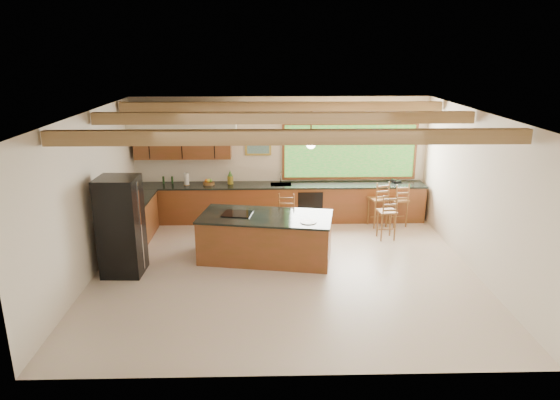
{
  "coord_description": "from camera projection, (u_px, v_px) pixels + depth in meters",
  "views": [
    {
      "loc": [
        -0.32,
        -8.81,
        4.11
      ],
      "look_at": [
        -0.08,
        0.8,
        1.17
      ],
      "focal_mm": 32.0,
      "sensor_mm": 36.0,
      "label": 1
    }
  ],
  "objects": [
    {
      "name": "bar_stool_b",
      "position": [
        388.0,
        213.0,
        10.98
      ],
      "size": [
        0.42,
        0.42,
        1.06
      ],
      "rotation": [
        0.0,
        0.0,
        0.1
      ],
      "color": "brown",
      "rests_on": "ground"
    },
    {
      "name": "bar_stool_c",
      "position": [
        399.0,
        201.0,
        11.8
      ],
      "size": [
        0.45,
        0.45,
        1.08
      ],
      "rotation": [
        0.0,
        0.0,
        0.18
      ],
      "color": "brown",
      "rests_on": "ground"
    },
    {
      "name": "counter_run",
      "position": [
        247.0,
        207.0,
        11.88
      ],
      "size": [
        7.12,
        3.1,
        1.26
      ],
      "color": "brown",
      "rests_on": "ground"
    },
    {
      "name": "refrigerator",
      "position": [
        121.0,
        226.0,
        9.24
      ],
      "size": [
        0.75,
        0.73,
        1.87
      ],
      "rotation": [
        0.0,
        0.0,
        -0.04
      ],
      "color": "black",
      "rests_on": "ground"
    },
    {
      "name": "bar_stool_a",
      "position": [
        287.0,
        212.0,
        10.91
      ],
      "size": [
        0.45,
        0.45,
        1.12
      ],
      "rotation": [
        0.0,
        0.0,
        -0.12
      ],
      "color": "brown",
      "rests_on": "ground"
    },
    {
      "name": "island",
      "position": [
        266.0,
        237.0,
        10.04
      ],
      "size": [
        2.78,
        1.66,
        0.93
      ],
      "rotation": [
        0.0,
        0.0,
        -0.17
      ],
      "color": "brown",
      "rests_on": "ground"
    },
    {
      "name": "bar_stool_d",
      "position": [
        379.0,
        200.0,
        11.77
      ],
      "size": [
        0.51,
        0.51,
        1.13
      ],
      "rotation": [
        0.0,
        0.0,
        0.31
      ],
      "color": "brown",
      "rests_on": "ground"
    },
    {
      "name": "ground",
      "position": [
        285.0,
        270.0,
        9.63
      ],
      "size": [
        7.2,
        7.2,
        0.0
      ],
      "primitive_type": "plane",
      "color": "beige",
      "rests_on": "ground"
    },
    {
      "name": "room_shell",
      "position": [
        275.0,
        150.0,
        9.6
      ],
      "size": [
        7.27,
        6.54,
        3.02
      ],
      "color": "silver",
      "rests_on": "ground"
    }
  ]
}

